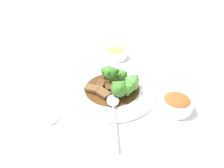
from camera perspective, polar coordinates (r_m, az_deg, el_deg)
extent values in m
plane|color=silver|center=(0.77, 0.00, -2.04)|extent=(4.00, 4.00, 0.00)
cylinder|color=white|center=(0.77, 0.00, -1.63)|extent=(0.31, 0.31, 0.01)
torus|color=white|center=(0.76, 0.00, -1.22)|extent=(0.31, 0.31, 0.01)
cylinder|color=#4C2D14|center=(0.76, 0.00, -1.17)|extent=(0.19, 0.19, 0.00)
cube|color=#56331E|center=(0.76, -3.16, -0.24)|extent=(0.04, 0.06, 0.01)
cube|color=#56331E|center=(0.76, -0.06, -0.40)|extent=(0.06, 0.06, 0.01)
cube|color=brown|center=(0.73, -2.74, -2.12)|extent=(0.07, 0.05, 0.01)
cube|color=brown|center=(0.75, -5.31, -1.19)|extent=(0.05, 0.03, 0.01)
cube|color=brown|center=(0.76, 3.25, -0.22)|extent=(0.07, 0.07, 0.01)
cylinder|color=#7FA84C|center=(0.72, 1.82, -2.92)|extent=(0.02, 0.02, 0.01)
sphere|color=#387028|center=(0.70, 1.86, -1.33)|extent=(0.05, 0.05, 0.05)
sphere|color=#387028|center=(0.70, 0.65, -0.04)|extent=(0.02, 0.02, 0.02)
sphere|color=#387028|center=(0.68, 2.04, -1.19)|extent=(0.02, 0.02, 0.02)
sphere|color=#387028|center=(0.70, 2.96, 0.08)|extent=(0.02, 0.02, 0.02)
cylinder|color=#7FA84C|center=(0.81, -1.78, 2.43)|extent=(0.01, 0.01, 0.01)
sphere|color=#4C8E38|center=(0.80, -1.80, 3.50)|extent=(0.03, 0.03, 0.03)
sphere|color=#4C8E38|center=(0.80, -2.53, 3.94)|extent=(0.01, 0.01, 0.01)
sphere|color=#4C8E38|center=(0.79, -1.30, 3.77)|extent=(0.01, 0.01, 0.01)
sphere|color=#4C8E38|center=(0.81, -1.61, 4.42)|extent=(0.01, 0.01, 0.01)
cylinder|color=#8EB756|center=(0.79, 2.42, 0.97)|extent=(0.01, 0.01, 0.01)
sphere|color=#427F2D|center=(0.77, 2.45, 2.26)|extent=(0.04, 0.04, 0.04)
sphere|color=#427F2D|center=(0.76, 1.93, 2.54)|extent=(0.02, 0.02, 0.02)
sphere|color=#427F2D|center=(0.77, 3.47, 2.94)|extent=(0.02, 0.02, 0.02)
sphere|color=#427F2D|center=(0.78, 2.03, 3.47)|extent=(0.02, 0.02, 0.02)
cylinder|color=#7FA84C|center=(0.75, 5.05, -1.33)|extent=(0.02, 0.02, 0.01)
sphere|color=#4C8E38|center=(0.73, 5.14, 0.03)|extent=(0.05, 0.05, 0.05)
sphere|color=#4C8E38|center=(0.71, 5.40, 0.19)|extent=(0.02, 0.02, 0.02)
sphere|color=#4C8E38|center=(0.74, 6.10, 1.27)|extent=(0.02, 0.02, 0.02)
sphere|color=#4C8E38|center=(0.73, 4.09, 1.16)|extent=(0.02, 0.02, 0.02)
cylinder|color=#8EB756|center=(0.72, 3.97, -2.39)|extent=(0.01, 0.01, 0.01)
sphere|color=#427F2D|center=(0.71, 4.04, -0.98)|extent=(0.04, 0.04, 0.04)
sphere|color=#427F2D|center=(0.70, 4.89, -0.67)|extent=(0.02, 0.02, 0.02)
sphere|color=#427F2D|center=(0.71, 4.28, 0.37)|extent=(0.02, 0.02, 0.02)
sphere|color=#427F2D|center=(0.70, 3.08, -0.40)|extent=(0.02, 0.02, 0.02)
cylinder|color=#8EB756|center=(0.78, -0.21, 1.09)|extent=(0.02, 0.02, 0.02)
sphere|color=#387028|center=(0.77, -0.21, 2.73)|extent=(0.05, 0.05, 0.05)
sphere|color=#387028|center=(0.76, 0.95, 3.54)|extent=(0.02, 0.02, 0.02)
sphere|color=#387028|center=(0.77, -0.71, 4.15)|extent=(0.02, 0.02, 0.02)
sphere|color=#387028|center=(0.75, -0.88, 3.07)|extent=(0.02, 0.02, 0.02)
cylinder|color=#7FA84C|center=(0.77, 5.75, 0.04)|extent=(0.01, 0.01, 0.01)
sphere|color=#387028|center=(0.76, 5.83, 1.11)|extent=(0.03, 0.03, 0.03)
sphere|color=#387028|center=(0.76, 6.48, 1.95)|extent=(0.01, 0.01, 0.01)
sphere|color=#387028|center=(0.76, 5.12, 1.87)|extent=(0.01, 0.01, 0.01)
sphere|color=#387028|center=(0.75, 6.02, 1.23)|extent=(0.01, 0.01, 0.01)
ellipsoid|color=#B7B7BC|center=(0.69, 0.25, -4.29)|extent=(0.06, 0.07, 0.01)
cylinder|color=#B7B7BC|center=(0.62, 0.66, -10.80)|extent=(0.08, 0.14, 0.01)
cylinder|color=white|center=(0.73, 16.26, -6.05)|extent=(0.06, 0.06, 0.01)
cylinder|color=white|center=(0.72, 16.45, -5.22)|extent=(0.10, 0.10, 0.03)
torus|color=white|center=(0.71, 16.68, -4.19)|extent=(0.10, 0.10, 0.01)
ellipsoid|color=#D14C23|center=(0.71, 16.71, -4.04)|extent=(0.08, 0.08, 0.02)
cylinder|color=white|center=(0.98, 0.87, 7.18)|extent=(0.06, 0.06, 0.01)
cylinder|color=white|center=(0.97, 0.88, 7.83)|extent=(0.11, 0.11, 0.03)
torus|color=white|center=(0.97, 0.89, 8.64)|extent=(0.11, 0.11, 0.01)
ellipsoid|color=tan|center=(0.96, 0.89, 8.76)|extent=(0.08, 0.08, 0.02)
cylinder|color=white|center=(0.69, -16.31, -8.47)|extent=(0.06, 0.06, 0.01)
torus|color=white|center=(0.69, -16.38, -8.18)|extent=(0.06, 0.06, 0.01)
cube|color=white|center=(0.86, -16.37, 0.89)|extent=(0.15, 0.12, 0.01)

